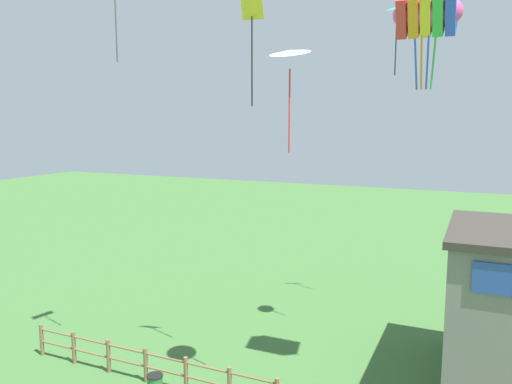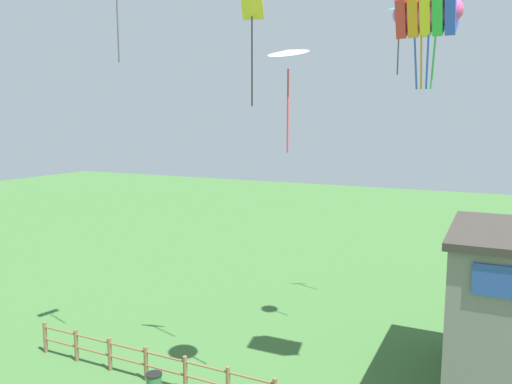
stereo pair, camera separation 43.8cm
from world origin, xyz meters
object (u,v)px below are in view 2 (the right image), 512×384
kite_cyan_delta (400,11)px  kite_yellow_diamond (252,23)px  kite_white_delta (288,54)px  kite_rainbow_parafoil (427,13)px

kite_cyan_delta → kite_yellow_diamond: size_ratio=0.68×
kite_white_delta → kite_yellow_diamond: 2.46m
kite_cyan_delta → kite_yellow_diamond: kite_yellow_diamond is taller
kite_rainbow_parafoil → kite_yellow_diamond: 5.27m
kite_cyan_delta → kite_rainbow_parafoil: bearing=-67.4°
kite_rainbow_parafoil → kite_cyan_delta: kite_cyan_delta is taller
kite_cyan_delta → kite_yellow_diamond: (-3.85, -3.95, -0.79)m
kite_white_delta → kite_yellow_diamond: kite_yellow_diamond is taller
kite_yellow_diamond → kite_white_delta: bearing=-35.1°
kite_yellow_diamond → kite_cyan_delta: bearing=45.7°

